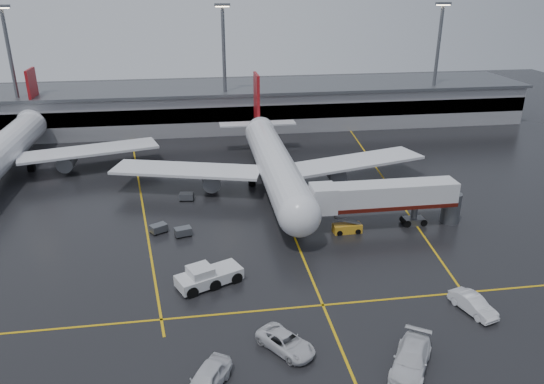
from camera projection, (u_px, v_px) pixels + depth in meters
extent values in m
plane|color=black|center=(284.00, 213.00, 70.51)|extent=(220.00, 220.00, 0.00)
cube|color=gold|center=(284.00, 213.00, 70.50)|extent=(0.25, 90.00, 0.02)
cube|color=gold|center=(323.00, 305.00, 50.36)|extent=(60.00, 0.25, 0.02)
cube|color=gold|center=(141.00, 194.00, 76.89)|extent=(9.99, 69.35, 0.02)
cube|color=gold|center=(385.00, 180.00, 82.15)|extent=(7.57, 69.64, 0.02)
cube|color=gray|center=(247.00, 106.00, 112.93)|extent=(120.00, 18.00, 8.00)
cube|color=black|center=(251.00, 113.00, 104.69)|extent=(120.00, 0.40, 3.00)
cube|color=#595B60|center=(247.00, 87.00, 111.31)|extent=(122.00, 19.00, 0.60)
cylinder|color=#595B60|center=(14.00, 77.00, 97.99)|extent=(0.70, 0.70, 25.00)
cube|color=#595B60|center=(1.00, 6.00, 93.19)|extent=(3.00, 1.20, 0.50)
cube|color=#FFE5B2|center=(1.00, 8.00, 93.30)|extent=(2.60, 0.90, 0.20)
cylinder|color=#595B60|center=(224.00, 72.00, 103.53)|extent=(0.70, 0.70, 25.00)
cube|color=#595B60|center=(222.00, 5.00, 98.73)|extent=(3.00, 1.20, 0.50)
cube|color=#FFE5B2|center=(222.00, 6.00, 98.85)|extent=(2.60, 0.90, 0.20)
cylinder|color=#595B60|center=(436.00, 67.00, 109.77)|extent=(0.70, 0.70, 25.00)
cube|color=#595B60|center=(443.00, 3.00, 104.97)|extent=(3.00, 1.20, 0.50)
cube|color=#FFE5B2|center=(443.00, 5.00, 105.08)|extent=(2.60, 0.90, 0.20)
cylinder|color=silver|center=(275.00, 165.00, 76.24)|extent=(5.20, 36.00, 5.20)
sphere|color=silver|center=(299.00, 215.00, 59.77)|extent=(5.20, 5.20, 5.20)
cone|color=silver|center=(258.00, 125.00, 95.24)|extent=(4.94, 8.00, 4.94)
cube|color=maroon|center=(257.00, 97.00, 94.30)|extent=(0.50, 5.50, 8.50)
cube|color=silver|center=(258.00, 124.00, 95.16)|extent=(14.00, 3.00, 0.25)
cube|color=silver|center=(187.00, 170.00, 76.57)|extent=(22.80, 11.83, 0.40)
cube|color=silver|center=(356.00, 161.00, 80.18)|extent=(22.80, 11.83, 0.40)
cylinder|color=#595B60|center=(211.00, 180.00, 76.67)|extent=(2.60, 4.50, 2.60)
cylinder|color=#595B60|center=(335.00, 173.00, 79.31)|extent=(2.60, 4.50, 2.60)
cylinder|color=#595B60|center=(294.00, 229.00, 63.72)|extent=(0.56, 0.56, 2.00)
cylinder|color=#595B60|center=(252.00, 179.00, 79.75)|extent=(0.56, 0.56, 2.00)
cylinder|color=#595B60|center=(292.00, 177.00, 80.64)|extent=(0.56, 0.56, 2.00)
cylinder|color=black|center=(294.00, 233.00, 63.93)|extent=(0.40, 1.10, 1.10)
cylinder|color=black|center=(252.00, 182.00, 79.92)|extent=(1.00, 1.40, 1.40)
cylinder|color=black|center=(292.00, 179.00, 80.81)|extent=(1.00, 1.40, 1.40)
cylinder|color=silver|center=(1.00, 153.00, 81.41)|extent=(5.20, 36.00, 5.20)
cone|color=silver|center=(36.00, 117.00, 100.40)|extent=(4.94, 8.00, 4.94)
cube|color=maroon|center=(33.00, 91.00, 99.47)|extent=(0.50, 5.50, 8.50)
cube|color=silver|center=(36.00, 116.00, 100.33)|extent=(14.00, 3.00, 0.25)
cube|color=silver|center=(89.00, 150.00, 85.34)|extent=(22.80, 11.83, 0.40)
cylinder|color=#595B60|center=(67.00, 161.00, 84.47)|extent=(2.60, 4.50, 2.60)
cylinder|color=#595B60|center=(31.00, 165.00, 85.81)|extent=(0.56, 0.56, 2.00)
cylinder|color=black|center=(32.00, 168.00, 85.97)|extent=(1.00, 1.40, 1.40)
cube|color=silver|center=(386.00, 195.00, 65.01)|extent=(18.00, 3.20, 3.00)
cube|color=#490F09|center=(386.00, 204.00, 65.51)|extent=(18.00, 3.30, 0.50)
cube|color=silver|center=(323.00, 198.00, 63.88)|extent=(3.00, 3.40, 3.30)
cylinder|color=#595B60|center=(414.00, 214.00, 66.66)|extent=(0.80, 0.80, 3.00)
cube|color=#595B60|center=(413.00, 221.00, 67.06)|extent=(2.60, 1.60, 0.90)
cylinder|color=#595B60|center=(451.00, 208.00, 67.17)|extent=(2.40, 2.40, 4.00)
cylinder|color=black|center=(405.00, 221.00, 66.91)|extent=(0.90, 1.80, 0.90)
cylinder|color=black|center=(421.00, 220.00, 67.21)|extent=(0.90, 1.80, 0.90)
cube|color=silver|center=(209.00, 277.00, 53.54)|extent=(7.31, 5.23, 1.16)
cube|color=silver|center=(200.00, 271.00, 52.69)|extent=(3.07, 3.07, 0.97)
cube|color=black|center=(200.00, 271.00, 52.69)|extent=(2.76, 2.76, 0.87)
cylinder|color=black|center=(187.00, 287.00, 52.42)|extent=(2.33, 3.17, 1.26)
cylinder|color=black|center=(209.00, 280.00, 53.67)|extent=(2.33, 3.17, 1.26)
cylinder|color=black|center=(231.00, 273.00, 54.93)|extent=(2.33, 3.17, 1.26)
cube|color=gold|center=(347.00, 228.00, 64.87)|extent=(3.63, 1.62, 1.09)
cube|color=#595B60|center=(348.00, 221.00, 64.47)|extent=(3.48, 1.02, 1.25)
cylinder|color=black|center=(338.00, 231.00, 64.76)|extent=(0.76, 1.71, 0.70)
cylinder|color=black|center=(356.00, 229.00, 65.17)|extent=(0.76, 1.71, 0.70)
imported|color=silver|center=(286.00, 342.00, 44.00)|extent=(5.30, 5.95, 1.53)
imported|color=silver|center=(411.00, 359.00, 41.80)|extent=(5.76, 6.92, 1.89)
imported|color=silver|center=(473.00, 304.00, 49.10)|extent=(3.14, 5.32, 1.66)
imported|color=silver|center=(207.00, 379.00, 39.66)|extent=(4.62, 5.83, 1.86)
cube|color=#595B60|center=(183.00, 231.00, 63.84)|extent=(2.27, 1.79, 0.90)
cylinder|color=black|center=(178.00, 238.00, 63.29)|extent=(0.40, 0.20, 0.40)
cylinder|color=black|center=(191.00, 235.00, 63.89)|extent=(0.40, 0.20, 0.40)
cylinder|color=black|center=(176.00, 234.00, 64.13)|extent=(0.40, 0.20, 0.40)
cylinder|color=black|center=(188.00, 232.00, 64.74)|extent=(0.40, 0.20, 0.40)
cube|color=#595B60|center=(159.00, 228.00, 64.69)|extent=(2.38, 2.13, 0.90)
cylinder|color=black|center=(155.00, 235.00, 64.04)|extent=(0.40, 0.20, 0.40)
cylinder|color=black|center=(167.00, 231.00, 64.97)|extent=(0.40, 0.20, 0.40)
cylinder|color=black|center=(151.00, 232.00, 64.76)|extent=(0.40, 0.20, 0.40)
cylinder|color=black|center=(163.00, 228.00, 65.69)|extent=(0.40, 0.20, 0.40)
cube|color=#595B60|center=(187.00, 196.00, 74.31)|extent=(2.17, 1.58, 0.90)
cylinder|color=black|center=(181.00, 200.00, 74.02)|extent=(0.40, 0.20, 0.40)
cylinder|color=black|center=(192.00, 200.00, 74.03)|extent=(0.40, 0.20, 0.40)
cylinder|color=black|center=(182.00, 198.00, 74.94)|extent=(0.40, 0.20, 0.40)
cylinder|color=black|center=(193.00, 198.00, 74.95)|extent=(0.40, 0.20, 0.40)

